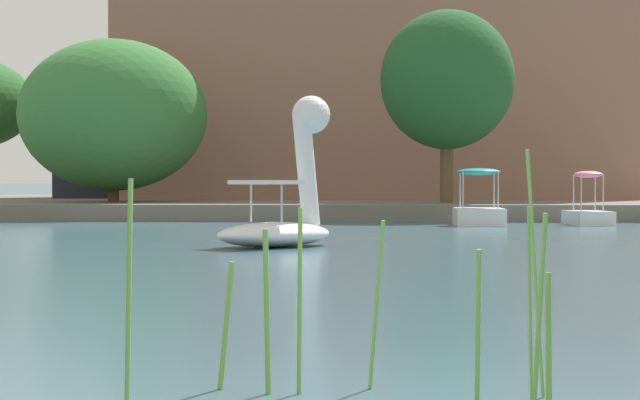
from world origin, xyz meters
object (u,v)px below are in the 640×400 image
Objects in this scene: pedal_boat_pink at (588,211)px; tree_broadleaf_right at (447,80)px; pedal_boat_teal at (479,208)px; parked_van at (108,175)px; swan_boat at (285,202)px; tree_willow_overhanging at (113,115)px.

tree_broadleaf_right is (-3.72, 4.86, 4.16)m from pedal_boat_pink.
pedal_boat_teal is at bearing -174.81° from pedal_boat_pink.
pedal_boat_pink is 22.17m from parked_van.
tree_broadleaf_right is 16.52m from parked_van.
swan_boat is 0.65× the size of parked_van.
tree_willow_overhanging is (-15.08, 6.37, 3.12)m from pedal_boat_pink.
pedal_boat_teal is at bearing 66.06° from swan_boat.
tree_broadleaf_right is (-0.56, 5.14, 4.08)m from pedal_boat_teal.
swan_boat is at bearing -125.58° from pedal_boat_pink.
swan_boat is 1.45× the size of pedal_boat_pink.
tree_willow_overhanging is at bearing 150.83° from pedal_boat_teal.
tree_broadleaf_right reaches higher than pedal_boat_pink.
swan_boat reaches higher than pedal_boat_pink.
parked_van is at bearing 140.04° from pedal_boat_pink.
pedal_boat_teal reaches higher than pedal_boat_pink.
swan_boat is 13.74m from pedal_boat_pink.
swan_boat is 26.94m from parked_van.
pedal_boat_teal is 3.17m from pedal_boat_pink.
pedal_boat_pink is 0.27× the size of tree_willow_overhanging.
tree_willow_overhanging is (-11.36, 1.51, -1.04)m from tree_broadleaf_right.
swan_boat is at bearing -67.97° from tree_willow_overhanging.
parked_van is (-13.26, 9.37, -3.07)m from tree_broadleaf_right.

